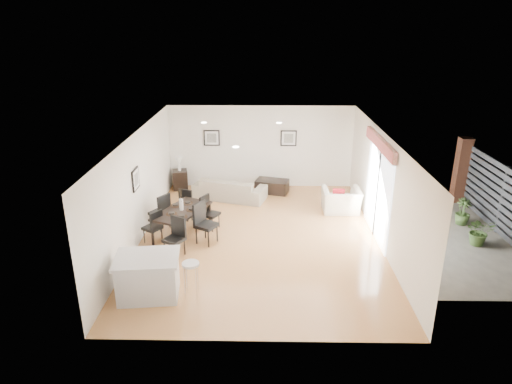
{
  "coord_description": "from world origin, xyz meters",
  "views": [
    {
      "loc": [
        0.11,
        -10.49,
        5.2
      ],
      "look_at": [
        -0.09,
        0.4,
        1.12
      ],
      "focal_mm": 32.0,
      "sensor_mm": 36.0,
      "label": 1
    }
  ],
  "objects_px": {
    "bar_stool": "(191,268)",
    "dining_table": "(182,212)",
    "dining_chair_efar": "(208,210)",
    "dining_chair_wnear": "(154,225)",
    "sofa": "(230,189)",
    "dining_chair_wfar": "(162,210)",
    "side_table": "(180,180)",
    "dining_chair_head": "(176,234)",
    "dining_chair_foot": "(188,202)",
    "dining_chair_enear": "(203,220)",
    "armchair": "(341,200)",
    "coffee_table": "(272,186)",
    "kitchen_island": "(148,276)"
  },
  "relations": [
    {
      "from": "dining_chair_foot",
      "to": "armchair",
      "type": "bearing_deg",
      "value": -151.48
    },
    {
      "from": "sofa",
      "to": "coffee_table",
      "type": "relative_size",
      "value": 2.17
    },
    {
      "from": "dining_table",
      "to": "side_table",
      "type": "relative_size",
      "value": 2.98
    },
    {
      "from": "dining_chair_efar",
      "to": "coffee_table",
      "type": "distance_m",
      "value": 3.28
    },
    {
      "from": "dining_chair_enear",
      "to": "dining_chair_foot",
      "type": "bearing_deg",
      "value": 53.03
    },
    {
      "from": "dining_table",
      "to": "dining_chair_efar",
      "type": "distance_m",
      "value": 0.77
    },
    {
      "from": "dining_chair_wfar",
      "to": "dining_chair_efar",
      "type": "xyz_separation_m",
      "value": [
        1.21,
        0.08,
        -0.04
      ]
    },
    {
      "from": "dining_chair_wfar",
      "to": "side_table",
      "type": "xyz_separation_m",
      "value": [
        -0.07,
        3.11,
        -0.23
      ]
    },
    {
      "from": "dining_chair_efar",
      "to": "dining_chair_foot",
      "type": "bearing_deg",
      "value": 74.86
    },
    {
      "from": "dining_chair_head",
      "to": "bar_stool",
      "type": "xyz_separation_m",
      "value": [
        0.62,
        -1.73,
        0.12
      ]
    },
    {
      "from": "sofa",
      "to": "bar_stool",
      "type": "xyz_separation_m",
      "value": [
        -0.37,
        -5.41,
        0.32
      ]
    },
    {
      "from": "kitchen_island",
      "to": "bar_stool",
      "type": "relative_size",
      "value": 1.78
    },
    {
      "from": "dining_chair_wnear",
      "to": "dining_chair_enear",
      "type": "relative_size",
      "value": 0.83
    },
    {
      "from": "dining_chair_wnear",
      "to": "dining_chair_efar",
      "type": "distance_m",
      "value": 1.53
    },
    {
      "from": "dining_chair_enear",
      "to": "side_table",
      "type": "relative_size",
      "value": 1.65
    },
    {
      "from": "dining_chair_head",
      "to": "bar_stool",
      "type": "relative_size",
      "value": 1.25
    },
    {
      "from": "armchair",
      "to": "side_table",
      "type": "height_order",
      "value": "armchair"
    },
    {
      "from": "dining_chair_wfar",
      "to": "dining_chair_efar",
      "type": "height_order",
      "value": "dining_chair_wfar"
    },
    {
      "from": "dining_chair_foot",
      "to": "side_table",
      "type": "xyz_separation_m",
      "value": [
        -0.65,
        2.43,
        -0.19
      ]
    },
    {
      "from": "dining_chair_enear",
      "to": "coffee_table",
      "type": "relative_size",
      "value": 1.02
    },
    {
      "from": "dining_table",
      "to": "dining_chair_efar",
      "type": "bearing_deg",
      "value": 60.15
    },
    {
      "from": "bar_stool",
      "to": "dining_table",
      "type": "bearing_deg",
      "value": 103.26
    },
    {
      "from": "dining_chair_wfar",
      "to": "kitchen_island",
      "type": "height_order",
      "value": "dining_chair_wfar"
    },
    {
      "from": "dining_table",
      "to": "dining_chair_head",
      "type": "xyz_separation_m",
      "value": [
        0.04,
        -1.06,
        -0.11
      ]
    },
    {
      "from": "armchair",
      "to": "dining_chair_wfar",
      "type": "distance_m",
      "value": 5.09
    },
    {
      "from": "sofa",
      "to": "dining_chair_wnear",
      "type": "relative_size",
      "value": 2.55
    },
    {
      "from": "dining_chair_wnear",
      "to": "dining_chair_wfar",
      "type": "relative_size",
      "value": 0.89
    },
    {
      "from": "dining_chair_wnear",
      "to": "dining_chair_head",
      "type": "bearing_deg",
      "value": 81.44
    },
    {
      "from": "dining_chair_foot",
      "to": "sofa",
      "type": "bearing_deg",
      "value": -102.98
    },
    {
      "from": "armchair",
      "to": "dining_table",
      "type": "height_order",
      "value": "dining_table"
    },
    {
      "from": "dining_chair_wfar",
      "to": "dining_table",
      "type": "bearing_deg",
      "value": 90.8
    },
    {
      "from": "sofa",
      "to": "dining_chair_wfar",
      "type": "distance_m",
      "value": 2.78
    },
    {
      "from": "dining_table",
      "to": "dining_chair_efar",
      "type": "height_order",
      "value": "dining_chair_efar"
    },
    {
      "from": "armchair",
      "to": "dining_chair_head",
      "type": "bearing_deg",
      "value": 32.21
    },
    {
      "from": "armchair",
      "to": "dining_chair_efar",
      "type": "relative_size",
      "value": 1.19
    },
    {
      "from": "dining_chair_enear",
      "to": "dining_chair_foot",
      "type": "xyz_separation_m",
      "value": [
        -0.62,
        1.43,
        -0.08
      ]
    },
    {
      "from": "dining_table",
      "to": "dining_chair_foot",
      "type": "relative_size",
      "value": 2.09
    },
    {
      "from": "dining_chair_wfar",
      "to": "dining_chair_head",
      "type": "xyz_separation_m",
      "value": [
        0.64,
        -1.43,
        -0.02
      ]
    },
    {
      "from": "bar_stool",
      "to": "dining_chair_head",
      "type": "bearing_deg",
      "value": 109.6
    },
    {
      "from": "dining_chair_head",
      "to": "dining_chair_foot",
      "type": "xyz_separation_m",
      "value": [
        -0.07,
        2.11,
        -0.02
      ]
    },
    {
      "from": "sofa",
      "to": "dining_chair_efar",
      "type": "xyz_separation_m",
      "value": [
        -0.42,
        -2.16,
        0.18
      ]
    },
    {
      "from": "armchair",
      "to": "dining_chair_foot",
      "type": "height_order",
      "value": "dining_chair_foot"
    },
    {
      "from": "dining_table",
      "to": "dining_chair_head",
      "type": "bearing_deg",
      "value": -64.78
    },
    {
      "from": "dining_chair_wnear",
      "to": "dining_chair_efar",
      "type": "xyz_separation_m",
      "value": [
        1.22,
        0.92,
        0.02
      ]
    },
    {
      "from": "sofa",
      "to": "coffee_table",
      "type": "bearing_deg",
      "value": -138.99
    },
    {
      "from": "dining_chair_foot",
      "to": "coffee_table",
      "type": "relative_size",
      "value": 0.88
    },
    {
      "from": "sofa",
      "to": "bar_stool",
      "type": "bearing_deg",
      "value": 102.76
    },
    {
      "from": "dining_chair_efar",
      "to": "side_table",
      "type": "bearing_deg",
      "value": 50.93
    },
    {
      "from": "dining_table",
      "to": "dining_chair_wfar",
      "type": "distance_m",
      "value": 0.72
    },
    {
      "from": "kitchen_island",
      "to": "sofa",
      "type": "bearing_deg",
      "value": 71.04
    }
  ]
}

